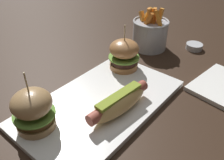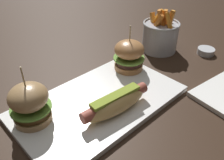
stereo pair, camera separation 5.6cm
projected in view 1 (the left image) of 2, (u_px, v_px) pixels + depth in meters
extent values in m
plane|color=black|center=(101.00, 105.00, 0.59)|extent=(3.00, 3.00, 0.00)
cube|color=white|center=(101.00, 103.00, 0.58)|extent=(0.41, 0.24, 0.01)
ellipsoid|color=tan|center=(120.00, 102.00, 0.54)|extent=(0.17, 0.07, 0.05)
cylinder|color=brown|center=(120.00, 101.00, 0.54)|extent=(0.18, 0.04, 0.03)
cube|color=olive|center=(120.00, 95.00, 0.53)|extent=(0.13, 0.03, 0.01)
cylinder|color=#9E794E|center=(37.00, 123.00, 0.51)|extent=(0.08, 0.08, 0.02)
cylinder|color=#442D14|center=(35.00, 118.00, 0.50)|extent=(0.08, 0.08, 0.02)
cylinder|color=#609338|center=(34.00, 114.00, 0.49)|extent=(0.09, 0.09, 0.00)
ellipsoid|color=#9E794E|center=(31.00, 103.00, 0.47)|extent=(0.08, 0.08, 0.06)
cylinder|color=tan|center=(27.00, 86.00, 0.45)|extent=(0.00, 0.00, 0.06)
cylinder|color=#A36D3F|center=(124.00, 65.00, 0.70)|extent=(0.08, 0.08, 0.02)
cylinder|color=#3D231E|center=(124.00, 60.00, 0.69)|extent=(0.08, 0.08, 0.02)
cylinder|color=#6B9E3D|center=(124.00, 57.00, 0.69)|extent=(0.09, 0.09, 0.00)
ellipsoid|color=#A36D3F|center=(124.00, 49.00, 0.67)|extent=(0.08, 0.08, 0.05)
cylinder|color=tan|center=(125.00, 35.00, 0.65)|extent=(0.00, 0.00, 0.06)
cylinder|color=#A8AAB2|center=(150.00, 35.00, 0.82)|extent=(0.12, 0.12, 0.09)
torus|color=#B7BABF|center=(151.00, 21.00, 0.79)|extent=(0.12, 0.12, 0.01)
cube|color=orange|center=(144.00, 19.00, 0.80)|extent=(0.03, 0.05, 0.08)
cube|color=orange|center=(151.00, 21.00, 0.78)|extent=(0.03, 0.02, 0.09)
cube|color=orange|center=(157.00, 21.00, 0.81)|extent=(0.03, 0.02, 0.07)
cube|color=#C9631C|center=(153.00, 25.00, 0.79)|extent=(0.01, 0.02, 0.06)
cube|color=orange|center=(154.00, 20.00, 0.79)|extent=(0.03, 0.02, 0.09)
cube|color=orange|center=(147.00, 23.00, 0.78)|extent=(0.02, 0.05, 0.08)
cube|color=orange|center=(154.00, 19.00, 0.82)|extent=(0.02, 0.04, 0.07)
cube|color=orange|center=(159.00, 21.00, 0.78)|extent=(0.03, 0.02, 0.09)
cube|color=orange|center=(143.00, 21.00, 0.81)|extent=(0.02, 0.04, 0.07)
cube|color=orange|center=(150.00, 24.00, 0.80)|extent=(0.02, 0.02, 0.06)
cube|color=orange|center=(160.00, 24.00, 0.77)|extent=(0.01, 0.05, 0.08)
cube|color=orange|center=(152.00, 20.00, 0.80)|extent=(0.04, 0.03, 0.08)
cylinder|color=#B7BABF|center=(194.00, 46.00, 0.83)|extent=(0.06, 0.06, 0.02)
cylinder|color=#9E3323|center=(194.00, 45.00, 0.83)|extent=(0.05, 0.05, 0.00)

